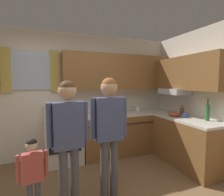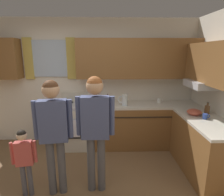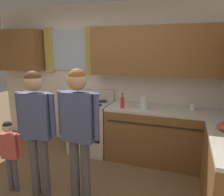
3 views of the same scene
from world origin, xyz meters
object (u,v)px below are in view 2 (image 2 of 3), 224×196
Objects in this scene: adult_in_plaid at (95,122)px; small_child at (24,156)px; stove_oven at (77,124)px; bottle_sauce_red at (108,102)px; adult_holding_child at (53,125)px; mug_cobalt_blue at (205,116)px; water_pitcher at (125,100)px; bottle_squat_brown at (207,109)px; mug_ceramic_white at (159,100)px; mixing_bowl at (194,112)px.

adult_in_plaid is 1.70× the size of small_child.
bottle_sauce_red is (0.63, -0.16, 0.53)m from stove_oven.
small_child is at bearing -174.51° from adult_in_plaid.
stove_oven is at bearing 86.61° from adult_holding_child.
adult_holding_child is at bearing -168.34° from mug_cobalt_blue.
stove_oven reaches higher than small_child.
adult_in_plaid reaches higher than bottle_sauce_red.
stove_oven is at bearing 156.70° from mug_cobalt_blue.
bottle_sauce_red is 1.12× the size of water_pitcher.
bottle_squat_brown is 2.50m from adult_holding_child.
mug_cobalt_blue is 1.75m from adult_in_plaid.
adult_holding_child is (-0.71, -1.23, 0.01)m from bottle_sauce_red.
adult_in_plaid is at bearing -131.05° from mug_ceramic_white.
bottle_squat_brown is 0.30m from mug_cobalt_blue.
small_child is (-2.19, -1.52, -0.34)m from mug_ceramic_white.
water_pitcher is (-1.36, 0.56, 0.03)m from bottle_squat_brown.
stove_oven is at bearing 108.75° from adult_in_plaid.
adult_in_plaid reaches higher than mug_cobalt_blue.
mug_cobalt_blue is 0.48× the size of mixing_bowl.
mixing_bowl is 2.26m from adult_holding_child.
mug_ceramic_white is at bearing 2.96° from stove_oven.
stove_oven is 1.49m from adult_holding_child.
mug_ceramic_white is 0.08× the size of adult_holding_child.
adult_in_plaid is at bearing 4.82° from adult_holding_child.
water_pitcher is at bearing 151.16° from mixing_bowl.
water_pitcher reaches higher than mixing_bowl.
mug_ceramic_white is 1.09× the size of mug_cobalt_blue.
water_pitcher reaches higher than stove_oven.
mug_cobalt_blue is at bearing 13.76° from adult_in_plaid.
mug_ceramic_white is at bearing 128.75° from bottle_squat_brown.
small_child is (-0.94, -0.09, -0.43)m from adult_in_plaid.
bottle_sauce_red is at bearing 60.05° from adult_holding_child.
mug_cobalt_blue is (2.16, -0.93, 0.48)m from stove_oven.
mug_ceramic_white is at bearing 15.30° from water_pitcher.
bottle_sauce_red is at bearing 153.19° from mug_cobalt_blue.
bottle_sauce_red is 1.42m from adult_holding_child.
bottle_sauce_red reaches higher than bottle_squat_brown.
mixing_bowl is at bearing 15.47° from small_child.
adult_holding_child reaches higher than stove_oven.
adult_in_plaid reaches higher than small_child.
mug_ceramic_white is at bearing 113.96° from mug_cobalt_blue.
stove_oven reaches higher than mug_cobalt_blue.
bottle_sauce_red is 1.03× the size of mixing_bowl.
water_pitcher is (-0.75, -0.20, 0.06)m from mug_ceramic_white.
mug_ceramic_white is at bearing 48.95° from adult_in_plaid.
mixing_bowl is at bearing -28.84° from water_pitcher.
mug_cobalt_blue is 0.07× the size of adult_holding_child.
bottle_sauce_red reaches higher than small_child.
mug_ceramic_white reaches higher than mug_cobalt_blue.
stove_oven is 2.25m from mixing_bowl.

